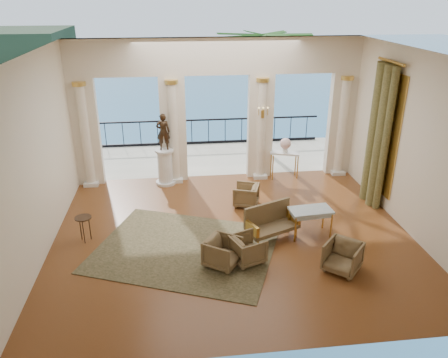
{
  "coord_description": "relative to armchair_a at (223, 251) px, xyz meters",
  "views": [
    {
      "loc": [
        -1.36,
        -9.6,
        5.73
      ],
      "look_at": [
        -0.16,
        0.6,
        1.31
      ],
      "focal_mm": 35.0,
      "sensor_mm": 36.0,
      "label": 1
    }
  ],
  "objects": [
    {
      "name": "armchair_c",
      "position": [
        1.02,
        2.94,
        -0.02
      ],
      "size": [
        0.82,
        0.84,
        0.7
      ],
      "primitive_type": "imported",
      "rotation": [
        0.0,
        0.0,
        -1.9
      ],
      "color": "#4A3E20",
      "rests_on": "ground"
    },
    {
      "name": "arcade",
      "position": [
        0.41,
        5.11,
        2.21
      ],
      "size": [
        9.0,
        0.56,
        4.5
      ],
      "color": "#F0DFC7",
      "rests_on": "ground"
    },
    {
      "name": "palm_tree",
      "position": [
        2.41,
        7.88,
        3.72
      ],
      "size": [
        2.0,
        2.0,
        4.5
      ],
      "color": "#4C3823",
      "rests_on": "terrace"
    },
    {
      "name": "window_frame",
      "position": [
        4.88,
        2.78,
        1.73
      ],
      "size": [
        0.04,
        1.6,
        3.4
      ],
      "primitive_type": "cube",
      "color": "gold",
      "rests_on": "room_walls"
    },
    {
      "name": "urn",
      "position": [
        2.61,
        4.83,
        0.8
      ],
      "size": [
        0.36,
        0.36,
        0.48
      ],
      "color": "white",
      "rests_on": "console_table"
    },
    {
      "name": "armchair_d",
      "position": [
        0.58,
        0.08,
        -0.01
      ],
      "size": [
        0.85,
        0.88,
        0.71
      ],
      "primitive_type": "imported",
      "rotation": [
        0.0,
        0.0,
        1.95
      ],
      "color": "#4A3E20",
      "rests_on": "ground"
    },
    {
      "name": "curtain",
      "position": [
        4.7,
        2.78,
        1.65
      ],
      "size": [
        0.33,
        1.4,
        4.09
      ],
      "color": "#4A4924",
      "rests_on": "ground"
    },
    {
      "name": "rug",
      "position": [
        -0.83,
        0.76,
        -0.36
      ],
      "size": [
        5.06,
        4.54,
        0.02
      ],
      "primitive_type": "cube",
      "rotation": [
        0.0,
        0.0,
        -0.38
      ],
      "color": "#2D321B",
      "rests_on": "ground"
    },
    {
      "name": "floor",
      "position": [
        0.41,
        1.28,
        -0.37
      ],
      "size": [
        9.0,
        9.0,
        0.0
      ],
      "primitive_type": "plane",
      "color": "#4A270E",
      "rests_on": "ground"
    },
    {
      "name": "statue",
      "position": [
        -1.31,
        4.78,
        1.38
      ],
      "size": [
        0.43,
        0.28,
        1.16
      ],
      "primitive_type": "imported",
      "rotation": [
        0.0,
        0.0,
        3.12
      ],
      "color": "#312216",
      "rests_on": "pedestal"
    },
    {
      "name": "settee",
      "position": [
        1.33,
        1.07,
        0.07
      ],
      "size": [
        1.47,
        1.06,
        0.89
      ],
      "rotation": [
        0.0,
        0.0,
        0.41
      ],
      "color": "#4A3E20",
      "rests_on": "ground"
    },
    {
      "name": "armchair_a",
      "position": [
        0.0,
        0.0,
        0.0
      ],
      "size": [
        0.96,
        0.97,
        0.74
      ],
      "primitive_type": "imported",
      "rotation": [
        0.0,
        0.0,
        0.97
      ],
      "color": "#4A3E20",
      "rests_on": "ground"
    },
    {
      "name": "room_walls",
      "position": [
        0.41,
        0.17,
        2.51
      ],
      "size": [
        9.0,
        9.0,
        9.0
      ],
      "color": "white",
      "rests_on": "ground"
    },
    {
      "name": "console_table",
      "position": [
        2.61,
        4.83,
        0.37
      ],
      "size": [
        1.01,
        0.64,
        0.89
      ],
      "rotation": [
        0.0,
        0.0,
        -0.32
      ],
      "color": "silver",
      "rests_on": "ground"
    },
    {
      "name": "sea",
      "position": [
        0.41,
        61.28,
        -6.37
      ],
      "size": [
        160.0,
        160.0,
        0.0
      ],
      "primitive_type": "plane",
      "color": "#256086",
      "rests_on": "ground"
    },
    {
      "name": "balustrade",
      "position": [
        0.41,
        8.68,
        0.04
      ],
      "size": [
        9.0,
        0.06,
        1.03
      ],
      "color": "black",
      "rests_on": "terrace"
    },
    {
      "name": "terrace",
      "position": [
        0.41,
        7.08,
        -0.42
      ],
      "size": [
        10.0,
        3.6,
        0.1
      ],
      "primitive_type": "cube",
      "color": "#ACA68E",
      "rests_on": "ground"
    },
    {
      "name": "pedestal",
      "position": [
        -1.31,
        4.78,
        0.19
      ],
      "size": [
        0.64,
        0.64,
        1.17
      ],
      "color": "silver",
      "rests_on": "ground"
    },
    {
      "name": "armchair_b",
      "position": [
        2.61,
        -0.51,
        0.01
      ],
      "size": [
        1.0,
        0.99,
        0.75
      ],
      "primitive_type": "imported",
      "rotation": [
        0.0,
        0.0,
        -0.73
      ],
      "color": "#4A3E20",
      "rests_on": "ground"
    },
    {
      "name": "game_table",
      "position": [
        2.35,
        1.08,
        0.28
      ],
      "size": [
        1.1,
        0.67,
        0.72
      ],
      "rotation": [
        0.0,
        0.0,
        0.1
      ],
      "color": "#A0BBCA",
      "rests_on": "ground"
    },
    {
      "name": "wall_sconce",
      "position": [
        1.81,
        4.79,
        1.86
      ],
      "size": [
        0.3,
        0.11,
        0.33
      ],
      "color": "gold",
      "rests_on": "arcade"
    },
    {
      "name": "side_table",
      "position": [
        -3.28,
        1.45,
        0.2
      ],
      "size": [
        0.41,
        0.41,
        0.66
      ],
      "color": "black",
      "rests_on": "ground"
    }
  ]
}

